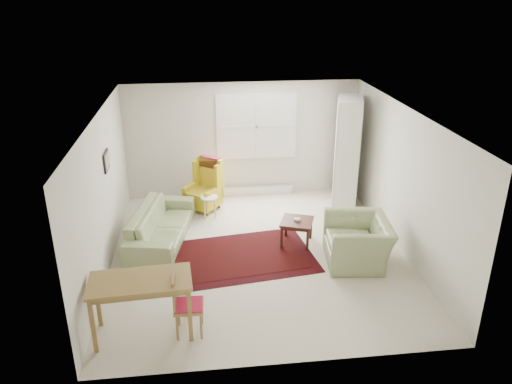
{
  "coord_description": "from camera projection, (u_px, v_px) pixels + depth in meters",
  "views": [
    {
      "loc": [
        -0.94,
        -7.57,
        4.36
      ],
      "look_at": [
        0.0,
        0.3,
        1.05
      ],
      "focal_mm": 35.0,
      "sensor_mm": 36.0,
      "label": 1
    }
  ],
  "objects": [
    {
      "name": "sofa",
      "position": [
        161.0,
        219.0,
        9.02
      ],
      "size": [
        1.22,
        2.27,
        0.87
      ],
      "primitive_type": "imported",
      "rotation": [
        0.0,
        0.0,
        1.39
      ],
      "color": "#879664",
      "rests_on": "ground"
    },
    {
      "name": "cabinet",
      "position": [
        347.0,
        153.0,
        10.31
      ],
      "size": [
        0.7,
        1.0,
        2.28
      ],
      "primitive_type": null,
      "rotation": [
        0.0,
        0.0,
        -0.27
      ],
      "color": "silver",
      "rests_on": "ground"
    },
    {
      "name": "coffee_table",
      "position": [
        297.0,
        232.0,
        9.01
      ],
      "size": [
        0.71,
        0.71,
        0.45
      ],
      "primitive_type": null,
      "rotation": [
        0.0,
        0.0,
        -0.35
      ],
      "color": "#431C14",
      "rests_on": "ground"
    },
    {
      "name": "stool",
      "position": [
        209.0,
        207.0,
        10.0
      ],
      "size": [
        0.44,
        0.44,
        0.46
      ],
      "primitive_type": null,
      "rotation": [
        0.0,
        0.0,
        -0.37
      ],
      "color": "white",
      "rests_on": "ground"
    },
    {
      "name": "desk_chair",
      "position": [
        189.0,
        305.0,
        6.6
      ],
      "size": [
        0.4,
        0.4,
        0.88
      ],
      "primitive_type": null,
      "rotation": [
        0.0,
        0.0,
        1.53
      ],
      "color": "olive",
      "rests_on": "ground"
    },
    {
      "name": "desk",
      "position": [
        143.0,
        307.0,
        6.6
      ],
      "size": [
        1.36,
        0.74,
        0.84
      ],
      "primitive_type": null,
      "rotation": [
        0.0,
        0.0,
        0.06
      ],
      "color": "olive",
      "rests_on": "ground"
    },
    {
      "name": "wingback_chair",
      "position": [
        203.0,
        185.0,
        10.24
      ],
      "size": [
        0.9,
        0.9,
        1.08
      ],
      "primitive_type": null,
      "rotation": [
        0.0,
        0.0,
        -0.65
      ],
      "color": "gold",
      "rests_on": "ground"
    },
    {
      "name": "room",
      "position": [
        258.0,
        183.0,
        8.43
      ],
      "size": [
        5.04,
        5.54,
        2.51
      ],
      "color": "beige",
      "rests_on": "ground"
    },
    {
      "name": "rug",
      "position": [
        237.0,
        257.0,
        8.6
      ],
      "size": [
        2.81,
        2.01,
        0.03
      ],
      "primitive_type": null,
      "rotation": [
        0.0,
        0.0,
        0.14
      ],
      "color": "black",
      "rests_on": "ground"
    },
    {
      "name": "armchair",
      "position": [
        358.0,
        237.0,
        8.33
      ],
      "size": [
        1.14,
        1.27,
        0.91
      ],
      "primitive_type": "imported",
      "rotation": [
        0.0,
        0.0,
        -1.68
      ],
      "color": "#879664",
      "rests_on": "ground"
    }
  ]
}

